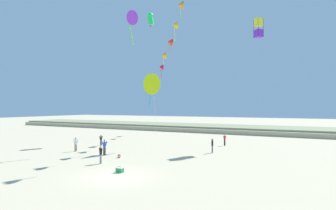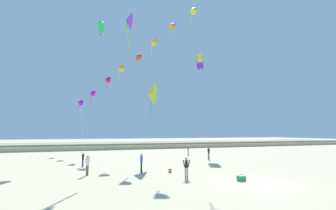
# 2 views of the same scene
# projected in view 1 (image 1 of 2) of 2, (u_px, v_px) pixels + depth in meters

# --- Properties ---
(ground_plane) EXTENTS (240.00, 240.00, 0.00)m
(ground_plane) POSITION_uv_depth(u_px,v_px,m) (116.00, 176.00, 19.92)
(ground_plane) COLOR beige
(dune_ridge) EXTENTS (120.00, 13.26, 1.21)m
(dune_ridge) POSITION_uv_depth(u_px,v_px,m) (234.00, 129.00, 56.45)
(dune_ridge) COLOR #BFAE8B
(dune_ridge) RESTS_ON ground
(person_near_left) EXTENTS (0.22, 0.57, 1.62)m
(person_near_left) POSITION_uv_depth(u_px,v_px,m) (212.00, 145.00, 30.14)
(person_near_left) COLOR #474C56
(person_near_left) RESTS_ON ground
(person_near_right) EXTENTS (0.32, 0.57, 1.69)m
(person_near_right) POSITION_uv_depth(u_px,v_px,m) (104.00, 146.00, 28.97)
(person_near_right) COLOR black
(person_near_right) RESTS_ON ground
(person_mid_center) EXTENTS (0.27, 0.50, 1.48)m
(person_mid_center) POSITION_uv_depth(u_px,v_px,m) (101.00, 139.00, 35.92)
(person_mid_center) COLOR #282D4C
(person_mid_center) RESTS_ON ground
(person_far_left) EXTENTS (0.32, 0.52, 1.56)m
(person_far_left) POSITION_uv_depth(u_px,v_px,m) (225.00, 139.00, 35.83)
(person_far_left) COLOR black
(person_far_left) RESTS_ON ground
(person_far_right) EXTENTS (0.45, 0.49, 1.66)m
(person_far_right) POSITION_uv_depth(u_px,v_px,m) (76.00, 143.00, 31.18)
(person_far_right) COLOR #726656
(person_far_right) RESTS_ON ground
(person_far_center) EXTENTS (0.57, 0.27, 1.65)m
(person_far_center) POSITION_uv_depth(u_px,v_px,m) (101.00, 153.00, 24.38)
(person_far_center) COLOR gray
(person_far_center) RESTS_ON ground
(kite_banner_string) EXTENTS (23.97, 27.78, 26.89)m
(kite_banner_string) POSITION_uv_depth(u_px,v_px,m) (178.00, 15.00, 35.17)
(kite_banner_string) COLOR #9912D0
(large_kite_low_lead) EXTENTS (1.45, 1.34, 2.51)m
(large_kite_low_lead) POSITION_uv_depth(u_px,v_px,m) (150.00, 20.00, 45.06)
(large_kite_low_lead) COLOR #19F157
(large_kite_mid_trail) EXTENTS (1.35, 1.35, 2.69)m
(large_kite_mid_trail) POSITION_uv_depth(u_px,v_px,m) (258.00, 28.00, 37.04)
(large_kite_mid_trail) COLOR purple
(large_kite_high_solo) EXTENTS (1.51, 2.11, 4.68)m
(large_kite_high_solo) POSITION_uv_depth(u_px,v_px,m) (131.00, 18.00, 34.65)
(large_kite_high_solo) COLOR #9635DD
(large_kite_outer_drift) EXTENTS (2.10, 2.89, 4.14)m
(large_kite_outer_drift) POSITION_uv_depth(u_px,v_px,m) (150.00, 84.00, 33.24)
(large_kite_outer_drift) COLOR #BADD0F
(beach_cooler) EXTENTS (0.58, 0.41, 0.46)m
(beach_cooler) POSITION_uv_depth(u_px,v_px,m) (120.00, 170.00, 21.09)
(beach_cooler) COLOR #23844C
(beach_cooler) RESTS_ON ground
(beach_ball) EXTENTS (0.36, 0.36, 0.36)m
(beach_ball) POSITION_uv_depth(u_px,v_px,m) (119.00, 156.00, 27.29)
(beach_ball) COLOR red
(beach_ball) RESTS_ON ground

